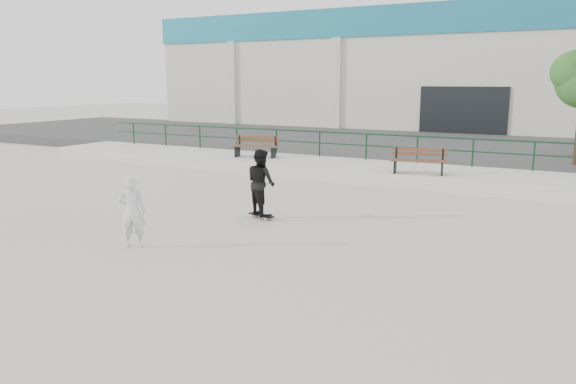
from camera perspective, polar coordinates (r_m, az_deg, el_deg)
The scene contains 10 objects.
ground at distance 12.26m, azimuth -5.62°, elevation -5.47°, with size 120.00×120.00×0.00m, color #B2AEA3.
ledge at distance 20.59m, azimuth 9.24°, elevation 1.96°, with size 30.00×3.00×0.50m, color #BAB7AA.
parking_strip at distance 28.69m, azimuth 14.84°, elevation 4.32°, with size 60.00×14.00×0.50m, color #383838.
railing at distance 21.68m, azimuth 10.45°, elevation 5.04°, with size 28.00×0.06×1.03m.
commercial_building at distance 42.25m, azimuth 19.73°, elevation 12.02°, with size 44.20×16.33×8.00m.
bench_left at distance 22.62m, azimuth -3.29°, elevation 4.63°, with size 1.92×0.90×0.85m.
bench_right at distance 19.02m, azimuth 13.14°, elevation 3.08°, with size 1.88×0.89×0.84m.
skateboard at distance 14.61m, azimuth -2.73°, elevation -2.40°, with size 0.80×0.40×0.09m.
standing_skater at distance 14.43m, azimuth -2.76°, elevation 1.00°, with size 0.83×0.65×1.72m, color black.
seated_skater at distance 12.39m, azimuth -15.54°, elevation -1.94°, with size 0.57×0.37×1.55m, color silver.
Camera 1 is at (6.59, -9.73, 3.51)m, focal length 35.00 mm.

